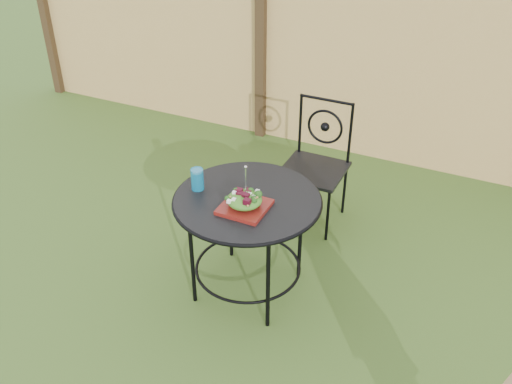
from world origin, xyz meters
TOP-DOWN VIEW (x-y plane):
  - ground at (0.00, 0.00)m, footprint 60.00×60.00m
  - fence at (-0.00, 2.19)m, footprint 8.00×0.12m
  - patio_table at (-0.42, 0.05)m, footprint 0.92×0.92m
  - patio_chair at (-0.32, 1.03)m, footprint 0.46×0.46m
  - salad_plate at (-0.38, -0.06)m, footprint 0.27×0.27m
  - salad at (-0.38, -0.06)m, footprint 0.21×0.21m
  - fork at (-0.37, -0.06)m, footprint 0.01×0.01m
  - drinking_glass at (-0.75, 0.02)m, footprint 0.08×0.08m

SIDE VIEW (x-z plane):
  - ground at x=0.00m, z-range 0.00..0.00m
  - patio_chair at x=-0.32m, z-range 0.03..0.98m
  - patio_table at x=-0.42m, z-range 0.22..0.95m
  - salad_plate at x=-0.38m, z-range 0.72..0.75m
  - salad at x=-0.38m, z-range 0.75..0.83m
  - drinking_glass at x=-0.75m, z-range 0.72..0.86m
  - fork at x=-0.37m, z-range 0.83..1.01m
  - fence at x=0.00m, z-range 0.00..1.90m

